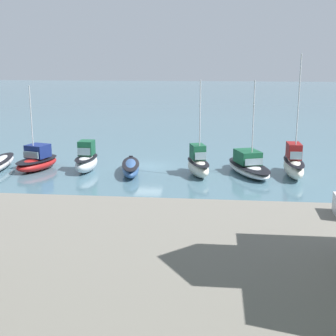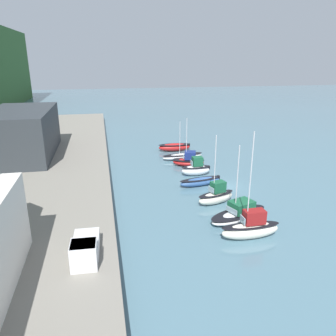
{
  "view_description": "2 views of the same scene",
  "coord_description": "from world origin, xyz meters",
  "px_view_note": "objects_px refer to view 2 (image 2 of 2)",
  "views": [
    {
      "loc": [
        -6.29,
        42.4,
        10.04
      ],
      "look_at": [
        -2.81,
        8.96,
        2.04
      ],
      "focal_mm": 50.0,
      "sensor_mm": 36.0,
      "label": 1
    },
    {
      "loc": [
        -38.2,
        15.56,
        16.09
      ],
      "look_at": [
        4.71,
        6.76,
        1.55
      ],
      "focal_mm": 35.0,
      "sensor_mm": 36.0,
      "label": 2
    }
  ],
  "objects_px": {
    "moored_boat_2": "(216,195)",
    "moored_boat_6": "(183,156)",
    "moored_boat_3": "(200,181)",
    "moored_boat_5": "(189,160)",
    "moored_boat_0": "(251,228)",
    "moored_boat_7": "(174,147)",
    "moored_boat_1": "(239,213)",
    "moored_boat_4": "(196,169)",
    "pickup_truck_0": "(85,249)"
  },
  "relations": [
    {
      "from": "pickup_truck_0",
      "to": "moored_boat_1",
      "type": "bearing_deg",
      "value": -155.24
    },
    {
      "from": "moored_boat_3",
      "to": "moored_boat_6",
      "type": "bearing_deg",
      "value": -12.9
    },
    {
      "from": "moored_boat_6",
      "to": "moored_boat_4",
      "type": "bearing_deg",
      "value": 172.16
    },
    {
      "from": "moored_boat_7",
      "to": "moored_boat_4",
      "type": "bearing_deg",
      "value": -179.09
    },
    {
      "from": "moored_boat_2",
      "to": "moored_boat_5",
      "type": "xyz_separation_m",
      "value": [
        14.68,
        -0.63,
        -0.18
      ]
    },
    {
      "from": "moored_boat_3",
      "to": "moored_boat_5",
      "type": "bearing_deg",
      "value": -14.87
    },
    {
      "from": "moored_boat_1",
      "to": "moored_boat_7",
      "type": "relative_size",
      "value": 1.36
    },
    {
      "from": "moored_boat_2",
      "to": "moored_boat_3",
      "type": "bearing_deg",
      "value": -15.59
    },
    {
      "from": "moored_boat_0",
      "to": "pickup_truck_0",
      "type": "xyz_separation_m",
      "value": [
        -2.71,
        14.95,
        1.3
      ]
    },
    {
      "from": "moored_boat_3",
      "to": "moored_boat_5",
      "type": "distance_m",
      "value": 8.82
    },
    {
      "from": "moored_boat_5",
      "to": "pickup_truck_0",
      "type": "relative_size",
      "value": 1.59
    },
    {
      "from": "moored_boat_2",
      "to": "moored_boat_6",
      "type": "xyz_separation_m",
      "value": [
        18.29,
        -0.51,
        -0.47
      ]
    },
    {
      "from": "moored_boat_3",
      "to": "moored_boat_7",
      "type": "relative_size",
      "value": 1.02
    },
    {
      "from": "moored_boat_4",
      "to": "moored_boat_5",
      "type": "height_order",
      "value": "moored_boat_5"
    },
    {
      "from": "moored_boat_0",
      "to": "moored_boat_7",
      "type": "xyz_separation_m",
      "value": [
        31.95,
        0.17,
        -0.34
      ]
    },
    {
      "from": "moored_boat_0",
      "to": "moored_boat_2",
      "type": "height_order",
      "value": "moored_boat_0"
    },
    {
      "from": "moored_boat_3",
      "to": "moored_boat_4",
      "type": "relative_size",
      "value": 1.44
    },
    {
      "from": "moored_boat_2",
      "to": "moored_boat_7",
      "type": "bearing_deg",
      "value": -17.62
    },
    {
      "from": "moored_boat_2",
      "to": "moored_boat_3",
      "type": "relative_size",
      "value": 1.35
    },
    {
      "from": "moored_boat_6",
      "to": "moored_boat_3",
      "type": "bearing_deg",
      "value": 169.51
    },
    {
      "from": "moored_boat_0",
      "to": "moored_boat_5",
      "type": "relative_size",
      "value": 1.35
    },
    {
      "from": "moored_boat_0",
      "to": "moored_boat_5",
      "type": "height_order",
      "value": "moored_boat_0"
    },
    {
      "from": "moored_boat_6",
      "to": "moored_boat_7",
      "type": "distance_m",
      "value": 5.5
    },
    {
      "from": "moored_boat_5",
      "to": "moored_boat_6",
      "type": "height_order",
      "value": "moored_boat_5"
    },
    {
      "from": "moored_boat_1",
      "to": "moored_boat_6",
      "type": "height_order",
      "value": "moored_boat_1"
    },
    {
      "from": "moored_boat_4",
      "to": "moored_boat_7",
      "type": "relative_size",
      "value": 0.71
    },
    {
      "from": "moored_boat_7",
      "to": "pickup_truck_0",
      "type": "bearing_deg",
      "value": 157.29
    },
    {
      "from": "moored_boat_2",
      "to": "pickup_truck_0",
      "type": "xyz_separation_m",
      "value": [
        -10.88,
        14.44,
        1.38
      ]
    },
    {
      "from": "moored_boat_3",
      "to": "moored_boat_4",
      "type": "bearing_deg",
      "value": -18.15
    },
    {
      "from": "moored_boat_1",
      "to": "moored_boat_5",
      "type": "distance_m",
      "value": 19.07
    },
    {
      "from": "moored_boat_2",
      "to": "moored_boat_3",
      "type": "xyz_separation_m",
      "value": [
        5.9,
        0.12,
        -0.42
      ]
    },
    {
      "from": "moored_boat_3",
      "to": "moored_boat_7",
      "type": "height_order",
      "value": "moored_boat_7"
    },
    {
      "from": "moored_boat_0",
      "to": "moored_boat_1",
      "type": "xyz_separation_m",
      "value": [
        3.78,
        -0.47,
        -0.35
      ]
    },
    {
      "from": "moored_boat_2",
      "to": "moored_boat_6",
      "type": "height_order",
      "value": "moored_boat_2"
    },
    {
      "from": "moored_boat_1",
      "to": "moored_boat_3",
      "type": "height_order",
      "value": "moored_boat_1"
    },
    {
      "from": "moored_boat_1",
      "to": "moored_boat_3",
      "type": "bearing_deg",
      "value": -13.46
    },
    {
      "from": "moored_boat_2",
      "to": "moored_boat_5",
      "type": "distance_m",
      "value": 14.7
    },
    {
      "from": "moored_boat_1",
      "to": "moored_boat_4",
      "type": "distance_m",
      "value": 14.42
    },
    {
      "from": "moored_boat_7",
      "to": "moored_boat_5",
      "type": "bearing_deg",
      "value": -177.81
    },
    {
      "from": "moored_boat_6",
      "to": "moored_boat_1",
      "type": "bearing_deg",
      "value": 173.63
    },
    {
      "from": "moored_boat_1",
      "to": "moored_boat_5",
      "type": "height_order",
      "value": "moored_boat_1"
    },
    {
      "from": "moored_boat_5",
      "to": "moored_boat_6",
      "type": "distance_m",
      "value": 3.62
    },
    {
      "from": "moored_boat_1",
      "to": "moored_boat_7",
      "type": "height_order",
      "value": "moored_boat_1"
    },
    {
      "from": "moored_boat_6",
      "to": "moored_boat_7",
      "type": "relative_size",
      "value": 1.22
    },
    {
      "from": "moored_boat_0",
      "to": "moored_boat_3",
      "type": "height_order",
      "value": "moored_boat_0"
    },
    {
      "from": "pickup_truck_0",
      "to": "moored_boat_5",
      "type": "bearing_deg",
      "value": -118.59
    },
    {
      "from": "moored_boat_0",
      "to": "moored_boat_6",
      "type": "distance_m",
      "value": 26.46
    },
    {
      "from": "moored_boat_1",
      "to": "moored_boat_2",
      "type": "bearing_deg",
      "value": -6.98
    },
    {
      "from": "moored_boat_0",
      "to": "moored_boat_4",
      "type": "height_order",
      "value": "moored_boat_0"
    },
    {
      "from": "moored_boat_2",
      "to": "moored_boat_3",
      "type": "distance_m",
      "value": 5.91
    }
  ]
}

